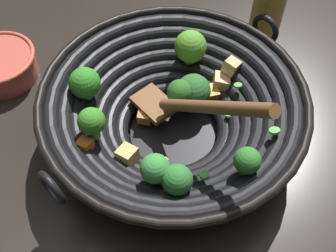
# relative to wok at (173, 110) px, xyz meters

# --- Properties ---
(ground_plane) EXTENTS (4.00, 4.00, 0.00)m
(ground_plane) POSITION_rel_wok_xyz_m (0.00, -0.00, -0.07)
(ground_plane) COLOR #28231E
(wok) EXTENTS (0.42, 0.45, 0.24)m
(wok) POSITION_rel_wok_xyz_m (0.00, 0.00, 0.00)
(wok) COLOR black
(wok) RESTS_ON ground
(cooking_oil_bottle) EXTENTS (0.06, 0.06, 0.23)m
(cooking_oil_bottle) POSITION_rel_wok_xyz_m (-0.12, 0.27, 0.02)
(cooking_oil_bottle) COLOR gold
(cooking_oil_bottle) RESTS_ON ground
(prep_bowl) EXTENTS (0.13, 0.13, 0.05)m
(prep_bowl) POSITION_rel_wok_xyz_m (-0.27, -0.21, -0.04)
(prep_bowl) COLOR #D15647
(prep_bowl) RESTS_ON ground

